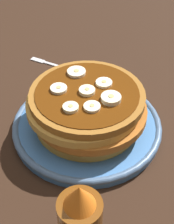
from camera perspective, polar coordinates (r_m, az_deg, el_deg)
The scene contains 12 objects.
ground_plane at distance 64.26cm, azimuth 0.00°, elevation -3.96°, with size 140.00×140.00×3.00cm, color black.
plate at distance 62.38cm, azimuth 0.00°, elevation -2.26°, with size 27.81×27.81×2.14cm.
pancake_stack at distance 59.36cm, azimuth 0.00°, elevation 0.69°, with size 21.05×21.36×7.27cm.
banana_slice_0 at distance 56.84cm, azimuth -0.20°, elevation 3.49°, with size 2.81×2.81×0.86cm.
banana_slice_1 at distance 53.72cm, azimuth -2.83°, elevation 0.73°, with size 2.63×2.63×0.84cm.
banana_slice_2 at distance 61.58cm, azimuth -1.83°, elevation 6.83°, with size 3.43×3.43×0.78cm.
banana_slice_3 at distance 55.44cm, azimuth 4.14°, elevation 2.34°, with size 3.41×3.41×1.06cm.
banana_slice_4 at distance 53.89cm, azimuth 0.86°, elevation 0.86°, with size 2.80×2.80×0.72cm.
banana_slice_5 at distance 59.00cm, azimuth 2.92°, elevation 4.97°, with size 2.94×2.94×0.71cm.
banana_slice_6 at distance 57.95cm, azimuth -4.84°, elevation 4.12°, with size 2.93×2.93×0.75cm.
fork at distance 80.60cm, azimuth -6.11°, elevation 8.23°, with size 5.23×12.59×0.50cm.
syrup_bottle at distance 43.98cm, azimuth -1.18°, elevation -18.69°, with size 5.60×5.60×14.04cm.
Camera 1 is at (44.42, 5.90, 44.55)cm, focal length 53.25 mm.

